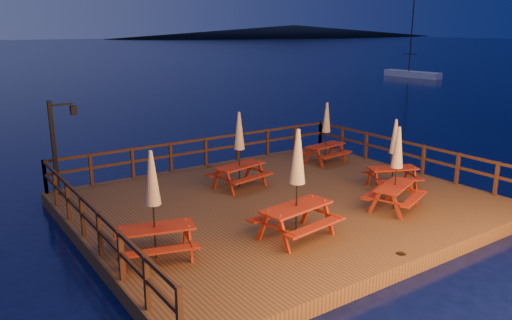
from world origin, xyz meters
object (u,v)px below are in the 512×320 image
at_px(sailboat, 412,74).
at_px(picnic_table_2, 153,204).
at_px(picnic_table_1, 394,153).
at_px(lamp_post, 58,139).
at_px(picnic_table_0, 397,167).

height_order(sailboat, picnic_table_2, sailboat).
bearing_deg(picnic_table_1, lamp_post, 171.61).
distance_m(lamp_post, picnic_table_1, 10.76).
bearing_deg(sailboat, picnic_table_2, -150.25).
distance_m(sailboat, picnic_table_0, 46.40).
height_order(lamp_post, picnic_table_2, lamp_post).
xyz_separation_m(picnic_table_0, picnic_table_1, (1.54, 1.40, -0.08)).
distance_m(lamp_post, picnic_table_2, 6.13).
bearing_deg(picnic_table_1, sailboat, 60.93).
bearing_deg(picnic_table_2, picnic_table_1, 19.36).
bearing_deg(sailboat, picnic_table_0, -144.59).
bearing_deg(picnic_table_1, picnic_table_2, -153.75).
relative_size(sailboat, picnic_table_0, 4.28).
distance_m(picnic_table_0, picnic_table_2, 7.14).
xyz_separation_m(sailboat, picnic_table_1, (-35.01, -27.15, 1.25)).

